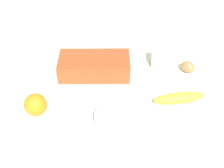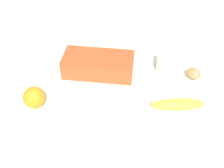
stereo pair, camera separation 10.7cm
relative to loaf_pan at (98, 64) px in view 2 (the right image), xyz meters
The scene contains 8 objects.
ground_plane 0.14m from the loaf_pan, 130.20° to the left, with size 2.40×2.40×0.02m, color silver.
loaf_pan is the anchor object (origin of this frame).
flour_bowl 0.27m from the loaf_pan, 113.67° to the left, with size 0.13×0.13×0.06m.
sugar_bowl 0.39m from the loaf_pan, 87.50° to the left, with size 0.15×0.15×0.07m.
banana 0.35m from the loaf_pan, 159.97° to the left, with size 0.19×0.04×0.04m, color yellow.
orange_fruit 0.29m from the loaf_pan, 55.58° to the left, with size 0.08×0.08×0.08m, color orange.
butter_block 0.29m from the loaf_pan, 159.79° to the right, with size 0.09×0.06×0.06m, color #F4EDB2.
egg_near_butter 0.38m from the loaf_pan, behind, with size 0.05×0.05×0.06m, color #B37949.
Camera 2 is at (-0.21, 0.78, 0.75)m, focal length 46.46 mm.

